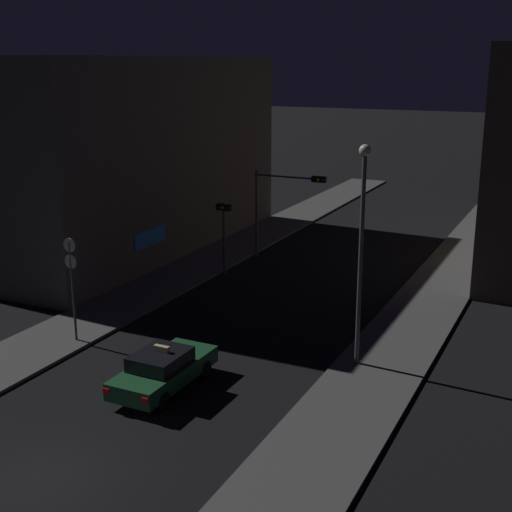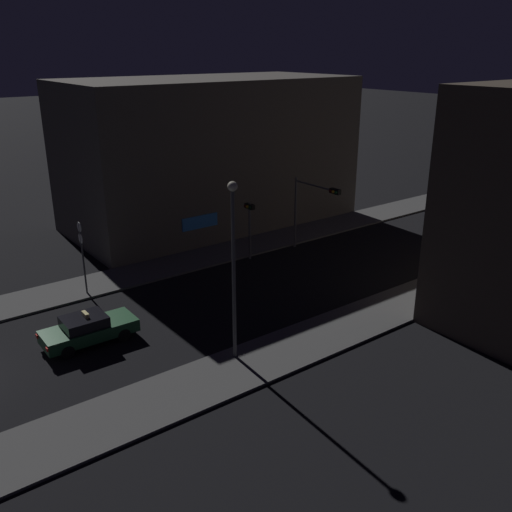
% 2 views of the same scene
% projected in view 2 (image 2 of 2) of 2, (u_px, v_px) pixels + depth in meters
% --- Properties ---
extents(sidewalk_left, '(3.31, 53.52, 0.12)m').
position_uv_depth(sidewalk_left, '(295.00, 235.00, 42.07)').
color(sidewalk_left, '#4C4C4C').
rests_on(sidewalk_left, ground_plane).
extents(sidewalk_right, '(3.31, 53.52, 0.12)m').
position_uv_depth(sidewalk_right, '(438.00, 289.00, 32.56)').
color(sidewalk_right, '#4C4C4C').
rests_on(sidewalk_right, ground_plane).
extents(building_facade_left, '(10.68, 22.03, 11.19)m').
position_uv_depth(building_facade_left, '(210.00, 152.00, 43.68)').
color(building_facade_left, '#514C47').
rests_on(building_facade_left, ground_plane).
extents(taxi, '(1.85, 4.47, 1.62)m').
position_uv_depth(taxi, '(88.00, 329.00, 26.53)').
color(taxi, '#1E512D').
rests_on(taxi, ground_plane).
extents(traffic_light_overhead, '(4.22, 0.42, 5.02)m').
position_uv_depth(traffic_light_overhead, '(312.00, 202.00, 37.20)').
color(traffic_light_overhead, '#47474C').
rests_on(traffic_light_overhead, ground_plane).
extents(traffic_light_left_kerb, '(0.80, 0.42, 3.87)m').
position_uv_depth(traffic_light_left_kerb, '(249.00, 219.00, 36.49)').
color(traffic_light_left_kerb, '#47474C').
rests_on(traffic_light_left_kerb, ground_plane).
extents(sign_pole_left, '(0.56, 0.10, 4.22)m').
position_uv_depth(sign_pole_left, '(82.00, 251.00, 31.06)').
color(sign_pole_left, '#47474C').
rests_on(sign_pole_left, sidewalk_left).
extents(street_lamp_near_block, '(0.42, 0.42, 8.09)m').
position_uv_depth(street_lamp_near_block, '(234.00, 254.00, 23.63)').
color(street_lamp_near_block, '#47474C').
rests_on(street_lamp_near_block, sidewalk_right).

